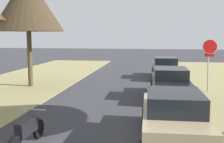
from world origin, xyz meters
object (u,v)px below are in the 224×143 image
Objects in this scene: parked_sedan_tan at (173,118)px; stop_sign_far at (209,54)px; street_tree_left_mid_b at (28,3)px; parked_motorcycle at (27,131)px; parked_sedan_green at (165,68)px; parked_sedan_black at (170,84)px.

stop_sign_far is at bearing 72.43° from parked_sedan_tan.
parked_motorcycle is at bearing -65.81° from street_tree_left_mid_b.
parked_sedan_tan is 4.36m from parked_motorcycle.
street_tree_left_mid_b reaches higher than parked_motorcycle.
street_tree_left_mid_b is 1.53× the size of parked_sedan_tan.
parked_sedan_tan is 12.74m from parked_sedan_green.
parked_sedan_green is 2.16× the size of parked_motorcycle.
street_tree_left_mid_b is at bearing -149.76° from parked_sedan_green.
parked_sedan_black is 2.16× the size of parked_motorcycle.
stop_sign_far is at bearing -0.61° from street_tree_left_mid_b.
parked_sedan_tan is at bearing -43.56° from street_tree_left_mid_b.
stop_sign_far is 0.43× the size of street_tree_left_mid_b.
stop_sign_far is 1.44× the size of parked_motorcycle.
parked_motorcycle is (-4.45, -13.83, -0.24)m from parked_sedan_green.
stop_sign_far reaches higher than parked_sedan_green.
parked_sedan_black is 8.37m from parked_motorcycle.
parked_sedan_black is at bearing -12.08° from street_tree_left_mid_b.
parked_sedan_tan is at bearing -92.22° from parked_sedan_black.
stop_sign_far reaches higher than parked_sedan_black.
street_tree_left_mid_b is (-10.65, 0.11, 2.95)m from stop_sign_far.
parked_sedan_black is at bearing -142.46° from stop_sign_far.
stop_sign_far reaches higher than parked_sedan_tan.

